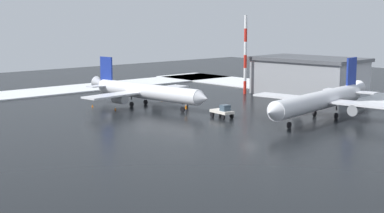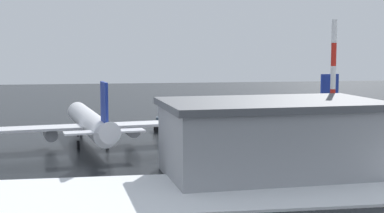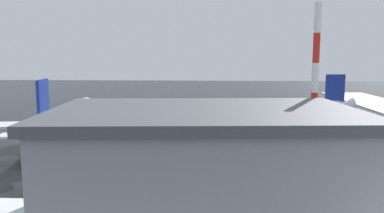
{
  "view_description": "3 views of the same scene",
  "coord_description": "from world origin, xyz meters",
  "px_view_note": "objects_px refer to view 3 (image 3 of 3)",
  "views": [
    {
      "loc": [
        -61.43,
        68.32,
        18.66
      ],
      "look_at": [
        11.68,
        1.92,
        3.15
      ],
      "focal_mm": 55.0,
      "sensor_mm": 36.0,
      "label": 1
    },
    {
      "loc": [
        1.19,
        -108.32,
        15.29
      ],
      "look_at": [
        18.23,
        -3.66,
        3.94
      ],
      "focal_mm": 55.0,
      "sensor_mm": 36.0,
      "label": 2
    },
    {
      "loc": [
        21.46,
        -73.58,
        13.14
      ],
      "look_at": [
        17.77,
        3.02,
        2.56
      ],
      "focal_mm": 35.0,
      "sensor_mm": 36.0,
      "label": 3
    }
  ],
  "objects_px": {
    "ground_crew_near_tug": "(233,126)",
    "pushback_tug": "(162,120)",
    "cargo_hangar": "(204,161)",
    "traffic_cone_mid_line": "(312,135)",
    "airplane_foreground_jet": "(271,109)",
    "ground_crew_beside_wing": "(207,121)",
    "traffic_cone_near_nose": "(268,118)",
    "airplane_far_rear": "(69,120)",
    "traffic_cone_wingtip_side": "(297,118)",
    "antenna_mast": "(314,92)"
  },
  "relations": [
    {
      "from": "ground_crew_near_tug",
      "to": "pushback_tug",
      "type": "bearing_deg",
      "value": 136.18
    },
    {
      "from": "cargo_hangar",
      "to": "traffic_cone_mid_line",
      "type": "height_order",
      "value": "cargo_hangar"
    },
    {
      "from": "airplane_foreground_jet",
      "to": "ground_crew_near_tug",
      "type": "xyz_separation_m",
      "value": [
        -7.43,
        -5.03,
        -2.21
      ]
    },
    {
      "from": "ground_crew_near_tug",
      "to": "traffic_cone_mid_line",
      "type": "xyz_separation_m",
      "value": [
        12.64,
        -3.59,
        -0.7
      ]
    },
    {
      "from": "ground_crew_beside_wing",
      "to": "traffic_cone_near_nose",
      "type": "xyz_separation_m",
      "value": [
        12.44,
        7.63,
        -0.7
      ]
    },
    {
      "from": "airplane_foreground_jet",
      "to": "pushback_tug",
      "type": "xyz_separation_m",
      "value": [
        -20.15,
        -2.2,
        -1.89
      ]
    },
    {
      "from": "ground_crew_beside_wing",
      "to": "cargo_hangar",
      "type": "height_order",
      "value": "cargo_hangar"
    },
    {
      "from": "pushback_tug",
      "to": "cargo_hangar",
      "type": "height_order",
      "value": "cargo_hangar"
    },
    {
      "from": "ground_crew_near_tug",
      "to": "traffic_cone_near_nose",
      "type": "relative_size",
      "value": 3.11
    },
    {
      "from": "airplane_far_rear",
      "to": "cargo_hangar",
      "type": "distance_m",
      "value": 32.33
    },
    {
      "from": "traffic_cone_mid_line",
      "to": "pushback_tug",
      "type": "bearing_deg",
      "value": 165.8
    },
    {
      "from": "ground_crew_beside_wing",
      "to": "cargo_hangar",
      "type": "distance_m",
      "value": 38.65
    },
    {
      "from": "cargo_hangar",
      "to": "traffic_cone_wingtip_side",
      "type": "bearing_deg",
      "value": 64.58
    },
    {
      "from": "airplane_far_rear",
      "to": "pushback_tug",
      "type": "xyz_separation_m",
      "value": [
        12.59,
        12.15,
        -2.14
      ]
    },
    {
      "from": "airplane_foreground_jet",
      "to": "airplane_far_rear",
      "type": "distance_m",
      "value": 35.75
    },
    {
      "from": "pushback_tug",
      "to": "ground_crew_beside_wing",
      "type": "xyz_separation_m",
      "value": [
        8.14,
        1.69,
        -0.31
      ]
    },
    {
      "from": "cargo_hangar",
      "to": "traffic_cone_near_nose",
      "type": "xyz_separation_m",
      "value": [
        12.27,
        46.12,
        -4.17
      ]
    },
    {
      "from": "airplane_foreground_jet",
      "to": "airplane_far_rear",
      "type": "relative_size",
      "value": 0.93
    },
    {
      "from": "ground_crew_near_tug",
      "to": "ground_crew_beside_wing",
      "type": "height_order",
      "value": "same"
    },
    {
      "from": "airplane_foreground_jet",
      "to": "antenna_mast",
      "type": "relative_size",
      "value": 1.75
    },
    {
      "from": "pushback_tug",
      "to": "traffic_cone_wingtip_side",
      "type": "xyz_separation_m",
      "value": [
        26.9,
        10.51,
        -1.01
      ]
    },
    {
      "from": "antenna_mast",
      "to": "ground_crew_near_tug",
      "type": "bearing_deg",
      "value": 105.93
    },
    {
      "from": "antenna_mast",
      "to": "traffic_cone_near_nose",
      "type": "bearing_deg",
      "value": 88.63
    },
    {
      "from": "airplane_far_rear",
      "to": "pushback_tug",
      "type": "distance_m",
      "value": 17.63
    },
    {
      "from": "airplane_foreground_jet",
      "to": "antenna_mast",
      "type": "height_order",
      "value": "antenna_mast"
    },
    {
      "from": "cargo_hangar",
      "to": "antenna_mast",
      "type": "bearing_deg",
      "value": 35.89
    },
    {
      "from": "pushback_tug",
      "to": "traffic_cone_wingtip_side",
      "type": "relative_size",
      "value": 8.79
    },
    {
      "from": "pushback_tug",
      "to": "traffic_cone_mid_line",
      "type": "height_order",
      "value": "pushback_tug"
    },
    {
      "from": "traffic_cone_near_nose",
      "to": "traffic_cone_mid_line",
      "type": "relative_size",
      "value": 1.0
    },
    {
      "from": "airplane_foreground_jet",
      "to": "ground_crew_beside_wing",
      "type": "height_order",
      "value": "airplane_foreground_jet"
    },
    {
      "from": "ground_crew_near_tug",
      "to": "traffic_cone_mid_line",
      "type": "height_order",
      "value": "ground_crew_near_tug"
    },
    {
      "from": "airplane_foreground_jet",
      "to": "traffic_cone_mid_line",
      "type": "height_order",
      "value": "airplane_foreground_jet"
    },
    {
      "from": "pushback_tug",
      "to": "ground_crew_beside_wing",
      "type": "height_order",
      "value": "pushback_tug"
    },
    {
      "from": "pushback_tug",
      "to": "antenna_mast",
      "type": "distance_m",
      "value": 34.58
    },
    {
      "from": "airplane_foreground_jet",
      "to": "traffic_cone_wingtip_side",
      "type": "distance_m",
      "value": 11.09
    },
    {
      "from": "airplane_foreground_jet",
      "to": "pushback_tug",
      "type": "bearing_deg",
      "value": -0.27
    },
    {
      "from": "antenna_mast",
      "to": "pushback_tug",
      "type": "bearing_deg",
      "value": 125.83
    },
    {
      "from": "ground_crew_beside_wing",
      "to": "airplane_foreground_jet",
      "type": "bearing_deg",
      "value": -61.24
    },
    {
      "from": "airplane_far_rear",
      "to": "traffic_cone_mid_line",
      "type": "height_order",
      "value": "airplane_far_rear"
    },
    {
      "from": "airplane_foreground_jet",
      "to": "traffic_cone_near_nose",
      "type": "bearing_deg",
      "value": -99.92
    },
    {
      "from": "traffic_cone_near_nose",
      "to": "traffic_cone_wingtip_side",
      "type": "xyz_separation_m",
      "value": [
        6.32,
        1.19,
        0.0
      ]
    },
    {
      "from": "pushback_tug",
      "to": "traffic_cone_mid_line",
      "type": "bearing_deg",
      "value": 172.74
    },
    {
      "from": "antenna_mast",
      "to": "cargo_hangar",
      "type": "bearing_deg",
      "value": -140.14
    },
    {
      "from": "airplane_foreground_jet",
      "to": "traffic_cone_wingtip_side",
      "type": "bearing_deg",
      "value": -135.59
    },
    {
      "from": "pushback_tug",
      "to": "traffic_cone_wingtip_side",
      "type": "bearing_deg",
      "value": -151.72
    },
    {
      "from": "airplane_far_rear",
      "to": "pushback_tug",
      "type": "bearing_deg",
      "value": -54.89
    },
    {
      "from": "cargo_hangar",
      "to": "traffic_cone_wingtip_side",
      "type": "relative_size",
      "value": 47.23
    },
    {
      "from": "traffic_cone_mid_line",
      "to": "antenna_mast",
      "type": "bearing_deg",
      "value": -105.18
    },
    {
      "from": "ground_crew_near_tug",
      "to": "cargo_hangar",
      "type": "xyz_separation_m",
      "value": [
        -4.42,
        -33.97,
        3.47
      ]
    },
    {
      "from": "ground_crew_near_tug",
      "to": "traffic_cone_wingtip_side",
      "type": "distance_m",
      "value": 19.48
    }
  ]
}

